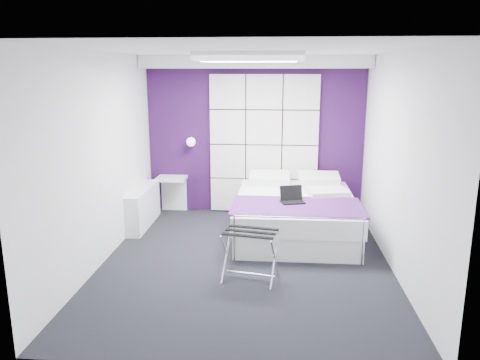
% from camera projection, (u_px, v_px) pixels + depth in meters
% --- Properties ---
extents(floor, '(4.40, 4.40, 0.00)m').
position_uv_depth(floor, '(246.00, 262.00, 5.95)').
color(floor, black).
rests_on(floor, ground).
extents(ceiling, '(4.40, 4.40, 0.00)m').
position_uv_depth(ceiling, '(246.00, 50.00, 5.35)').
color(ceiling, white).
rests_on(ceiling, wall_back).
extents(wall_back, '(3.60, 0.00, 3.60)m').
position_uv_depth(wall_back, '(255.00, 136.00, 7.78)').
color(wall_back, white).
rests_on(wall_back, floor).
extents(wall_left, '(0.00, 4.40, 4.40)m').
position_uv_depth(wall_left, '(101.00, 159.00, 5.79)').
color(wall_left, white).
rests_on(wall_left, floor).
extents(wall_right, '(0.00, 4.40, 4.40)m').
position_uv_depth(wall_right, '(398.00, 164.00, 5.51)').
color(wall_right, white).
rests_on(wall_right, floor).
extents(accent_wall, '(3.58, 0.02, 2.58)m').
position_uv_depth(accent_wall, '(255.00, 136.00, 7.77)').
color(accent_wall, '#2D0D3A').
rests_on(accent_wall, wall_back).
extents(soffit, '(3.58, 0.50, 0.20)m').
position_uv_depth(soffit, '(255.00, 62.00, 7.26)').
color(soffit, white).
rests_on(soffit, wall_back).
extents(headboard, '(1.80, 0.08, 2.30)m').
position_uv_depth(headboard, '(264.00, 145.00, 7.74)').
color(headboard, silver).
rests_on(headboard, wall_back).
extents(skylight, '(1.36, 0.86, 0.12)m').
position_uv_depth(skylight, '(250.00, 56.00, 5.94)').
color(skylight, white).
rests_on(skylight, ceiling).
extents(wall_lamp, '(0.15, 0.15, 0.15)m').
position_uv_depth(wall_lamp, '(191.00, 142.00, 7.75)').
color(wall_lamp, white).
rests_on(wall_lamp, wall_back).
extents(radiator, '(0.22, 1.20, 0.60)m').
position_uv_depth(radiator, '(143.00, 207.00, 7.27)').
color(radiator, white).
rests_on(radiator, floor).
extents(bed, '(1.76, 2.13, 0.74)m').
position_uv_depth(bed, '(295.00, 214.00, 6.87)').
color(bed, white).
rests_on(bed, floor).
extents(nightstand, '(0.49, 0.38, 0.05)m').
position_uv_depth(nightstand, '(172.00, 178.00, 7.88)').
color(nightstand, white).
rests_on(nightstand, wall_back).
extents(luggage_rack, '(0.59, 0.44, 0.58)m').
position_uv_depth(luggage_rack, '(250.00, 255.00, 5.40)').
color(luggage_rack, silver).
rests_on(luggage_rack, floor).
extents(laptop, '(0.31, 0.22, 0.23)m').
position_uv_depth(laptop, '(293.00, 198.00, 6.45)').
color(laptop, black).
rests_on(laptop, bed).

